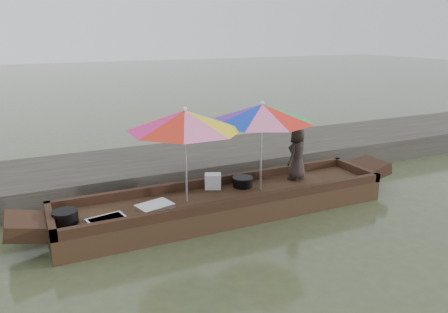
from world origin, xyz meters
name	(u,v)px	position (x,y,z in m)	size (l,w,h in m)	color
water	(226,214)	(0.00, 0.00, 0.00)	(80.00, 80.00, 0.00)	#3D472C
dock	(182,166)	(0.00, 2.20, 0.25)	(22.00, 2.20, 0.50)	#2D2B26
boat_hull	(227,205)	(0.00, 0.00, 0.17)	(5.67, 1.20, 0.35)	black
cooking_pot	(65,217)	(-2.58, -0.03, 0.45)	(0.36, 0.36, 0.19)	black
tray_crayfish	(107,222)	(-2.05, -0.34, 0.39)	(0.53, 0.37, 0.09)	silver
tray_scallop	(155,206)	(-1.26, -0.03, 0.38)	(0.53, 0.37, 0.06)	silver
charcoal_grill	(243,182)	(0.44, 0.25, 0.43)	(0.34, 0.34, 0.16)	black
supply_bag	(213,181)	(-0.07, 0.40, 0.48)	(0.28, 0.22, 0.26)	silver
vendor	(297,154)	(1.54, 0.20, 0.84)	(0.48, 0.31, 0.98)	black
umbrella_bow	(186,156)	(-0.71, 0.00, 1.12)	(1.82, 1.82, 1.55)	green
umbrella_stern	(261,146)	(0.66, 0.00, 1.12)	(1.76, 1.76, 1.55)	yellow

